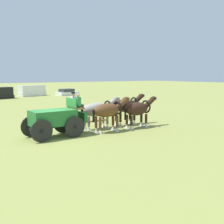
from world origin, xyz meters
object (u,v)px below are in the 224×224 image
(draft_horse_lead_near, at_px, (127,106))
(parked_vehicle_e, at_px, (32,91))
(draft_horse_lead_off, at_px, (138,109))
(draft_horse_rear_near, at_px, (98,110))
(draft_horse_rear_off, at_px, (109,111))
(parked_vehicle_f, at_px, (67,92))
(show_wagon, at_px, (56,118))

(draft_horse_lead_near, relative_size, parked_vehicle_e, 0.60)
(draft_horse_lead_near, height_order, draft_horse_lead_off, draft_horse_lead_near)
(draft_horse_rear_near, xyz_separation_m, draft_horse_rear_off, (0.05, -1.30, 0.07))
(parked_vehicle_e, relative_size, parked_vehicle_f, 1.14)
(draft_horse_lead_off, xyz_separation_m, parked_vehicle_f, (8.80, 31.16, -0.80))
(parked_vehicle_f, bearing_deg, draft_horse_lead_off, -105.77)
(draft_horse_lead_off, xyz_separation_m, parked_vehicle_e, (2.93, 33.11, -0.40))
(show_wagon, distance_m, parked_vehicle_e, 33.88)
(draft_horse_rear_off, distance_m, draft_horse_lead_off, 2.60)
(show_wagon, bearing_deg, parked_vehicle_f, 64.12)
(draft_horse_rear_off, height_order, draft_horse_lead_off, draft_horse_rear_off)
(draft_horse_rear_off, relative_size, parked_vehicle_e, 0.61)
(draft_horse_rear_near, xyz_separation_m, parked_vehicle_e, (5.58, 31.89, -0.41))
(draft_horse_lead_off, height_order, parked_vehicle_e, draft_horse_lead_off)
(draft_horse_rear_off, distance_m, draft_horse_lead_near, 2.90)
(show_wagon, height_order, parked_vehicle_f, show_wagon)
(draft_horse_rear_near, bearing_deg, draft_horse_lead_off, -24.69)
(draft_horse_lead_off, bearing_deg, parked_vehicle_f, 74.23)
(show_wagon, bearing_deg, draft_horse_rear_off, -8.73)
(show_wagon, distance_m, draft_horse_lead_off, 6.11)
(draft_horse_rear_near, height_order, draft_horse_rear_off, draft_horse_rear_off)
(draft_horse_lead_near, xyz_separation_m, parked_vehicle_e, (2.98, 31.81, -0.50))
(draft_horse_rear_off, relative_size, draft_horse_lead_near, 1.02)
(show_wagon, distance_m, draft_horse_lead_near, 6.11)
(show_wagon, xyz_separation_m, draft_horse_rear_off, (3.50, -0.54, 0.22))
(show_wagon, height_order, draft_horse_rear_off, show_wagon)
(parked_vehicle_e, bearing_deg, draft_horse_lead_near, -95.36)
(draft_horse_rear_off, height_order, draft_horse_lead_near, draft_horse_lead_near)
(draft_horse_rear_near, relative_size, draft_horse_rear_off, 1.07)
(draft_horse_rear_off, bearing_deg, draft_horse_rear_near, 92.18)
(draft_horse_lead_near, bearing_deg, show_wagon, -172.04)
(parked_vehicle_f, bearing_deg, parked_vehicle_e, 161.66)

